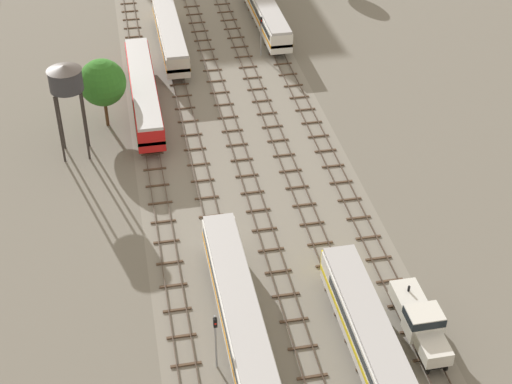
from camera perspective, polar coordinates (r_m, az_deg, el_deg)
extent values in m
plane|color=slate|center=(84.92, -1.49, 3.65)|extent=(480.00, 480.00, 0.00)
cube|color=gray|center=(84.92, -1.49, 3.65)|extent=(22.41, 176.00, 0.01)
cube|color=#47382D|center=(84.86, -8.23, 3.40)|extent=(0.07, 126.00, 0.15)
cube|color=#47382D|center=(84.90, -7.27, 3.51)|extent=(0.07, 126.00, 0.15)
cube|color=brown|center=(60.78, -5.19, -12.58)|extent=(2.40, 0.22, 0.14)
cube|color=brown|center=(62.80, -5.52, -10.55)|extent=(2.40, 0.22, 0.14)
cube|color=brown|center=(64.90, -5.83, -8.65)|extent=(2.40, 0.22, 0.14)
cube|color=brown|center=(67.07, -6.12, -6.88)|extent=(2.40, 0.22, 0.14)
cube|color=brown|center=(69.30, -6.38, -5.21)|extent=(2.40, 0.22, 0.14)
cube|color=brown|center=(71.59, -6.63, -3.65)|extent=(2.40, 0.22, 0.14)
cube|color=brown|center=(73.92, -6.86, -2.19)|extent=(2.40, 0.22, 0.14)
cube|color=brown|center=(76.31, -7.08, -0.81)|extent=(2.40, 0.22, 0.14)
cube|color=brown|center=(78.73, -7.28, 0.47)|extent=(2.40, 0.22, 0.14)
cube|color=brown|center=(81.20, -7.48, 1.69)|extent=(2.40, 0.22, 0.14)
cube|color=brown|center=(83.70, -7.66, 2.82)|extent=(2.40, 0.22, 0.14)
cube|color=brown|center=(86.23, -7.83, 3.90)|extent=(2.40, 0.22, 0.14)
cube|color=brown|center=(88.79, -7.99, 4.91)|extent=(2.40, 0.22, 0.14)
cube|color=brown|center=(91.38, -8.14, 5.86)|extent=(2.40, 0.22, 0.14)
cube|color=brown|center=(93.99, -8.28, 6.76)|extent=(2.40, 0.22, 0.14)
cube|color=brown|center=(96.62, -8.42, 7.62)|extent=(2.40, 0.22, 0.14)
cube|color=brown|center=(99.28, -8.55, 8.42)|extent=(2.40, 0.22, 0.14)
cube|color=brown|center=(101.95, -8.67, 9.19)|extent=(2.40, 0.22, 0.14)
cube|color=brown|center=(104.64, -8.79, 9.91)|extent=(2.40, 0.22, 0.14)
cube|color=brown|center=(107.35, -8.91, 10.60)|extent=(2.40, 0.22, 0.14)
cube|color=brown|center=(110.07, -9.01, 11.26)|extent=(2.40, 0.22, 0.14)
cube|color=brown|center=(112.81, -9.12, 11.88)|extent=(2.40, 0.22, 0.14)
cube|color=brown|center=(115.56, -9.21, 12.47)|extent=(2.40, 0.22, 0.14)
cube|color=brown|center=(118.32, -9.31, 13.04)|extent=(2.40, 0.22, 0.14)
cube|color=brown|center=(121.10, -9.40, 13.58)|extent=(2.40, 0.22, 0.14)
cube|color=#47382D|center=(85.08, -5.14, 3.74)|extent=(0.07, 126.00, 0.15)
cube|color=#47382D|center=(85.20, -4.19, 3.84)|extent=(0.07, 126.00, 0.15)
cube|color=brown|center=(61.13, -0.81, -12.01)|extent=(2.40, 0.22, 0.14)
cube|color=brown|center=(63.15, -1.31, -10.01)|extent=(2.40, 0.22, 0.14)
cube|color=brown|center=(65.23, -1.78, -8.15)|extent=(2.40, 0.22, 0.14)
cube|color=brown|center=(67.39, -2.21, -6.40)|extent=(2.40, 0.22, 0.14)
cube|color=brown|center=(69.61, -2.61, -4.76)|extent=(2.40, 0.22, 0.14)
cube|color=brown|center=(71.89, -2.98, -3.22)|extent=(2.40, 0.22, 0.14)
cube|color=brown|center=(74.22, -3.33, -1.77)|extent=(2.40, 0.22, 0.14)
cube|color=brown|center=(76.59, -3.66, -0.42)|extent=(2.40, 0.22, 0.14)
cube|color=brown|center=(79.01, -3.97, 0.85)|extent=(2.40, 0.22, 0.14)
cube|color=brown|center=(81.46, -4.26, 2.05)|extent=(2.40, 0.22, 0.14)
cube|color=brown|center=(83.96, -4.53, 3.17)|extent=(2.40, 0.22, 0.14)
cube|color=brown|center=(86.48, -4.79, 4.23)|extent=(2.40, 0.22, 0.14)
cube|color=brown|center=(89.03, -5.03, 5.23)|extent=(2.40, 0.22, 0.14)
cube|color=brown|center=(91.61, -5.26, 6.18)|extent=(2.40, 0.22, 0.14)
cube|color=brown|center=(94.22, -5.48, 7.07)|extent=(2.40, 0.22, 0.14)
cube|color=brown|center=(96.85, -5.69, 7.91)|extent=(2.40, 0.22, 0.14)
cube|color=brown|center=(99.49, -5.89, 8.71)|extent=(2.40, 0.22, 0.14)
cube|color=brown|center=(102.16, -6.07, 9.46)|extent=(2.40, 0.22, 0.14)
cube|color=brown|center=(104.85, -6.25, 10.18)|extent=(2.40, 0.22, 0.14)
cube|color=brown|center=(107.55, -6.42, 10.86)|extent=(2.40, 0.22, 0.14)
cube|color=brown|center=(110.27, -6.59, 11.51)|extent=(2.40, 0.22, 0.14)
cube|color=brown|center=(113.00, -6.74, 12.13)|extent=(2.40, 0.22, 0.14)
cube|color=brown|center=(115.75, -6.89, 12.72)|extent=(2.40, 0.22, 0.14)
cube|color=brown|center=(118.51, -7.04, 13.28)|extent=(2.40, 0.22, 0.14)
cube|color=brown|center=(121.28, -7.17, 13.81)|extent=(2.40, 0.22, 0.14)
cube|color=#47382D|center=(85.54, -2.08, 4.07)|extent=(0.07, 126.00, 0.15)
cube|color=#47382D|center=(85.74, -1.13, 4.17)|extent=(0.07, 126.00, 0.15)
cube|color=brown|center=(59.93, 4.18, -13.44)|extent=(2.40, 0.22, 0.14)
cube|color=brown|center=(61.83, 3.47, -11.37)|extent=(2.40, 0.22, 0.14)
cube|color=brown|center=(63.82, 2.82, -9.43)|extent=(2.40, 0.22, 0.14)
cube|color=brown|center=(65.89, 2.21, -7.61)|extent=(2.40, 0.22, 0.14)
cube|color=brown|center=(68.03, 1.64, -5.89)|extent=(2.40, 0.22, 0.14)
cube|color=brown|center=(70.23, 1.11, -4.29)|extent=(2.40, 0.22, 0.14)
cube|color=brown|center=(72.48, 0.62, -2.78)|extent=(2.40, 0.22, 0.14)
cube|color=brown|center=(74.79, 0.16, -1.36)|extent=(2.40, 0.22, 0.14)
cube|color=brown|center=(77.15, -0.28, -0.03)|extent=(2.40, 0.22, 0.14)
cube|color=brown|center=(79.55, -0.68, 1.22)|extent=(2.40, 0.22, 0.14)
cube|color=brown|center=(81.99, -1.07, 2.40)|extent=(2.40, 0.22, 0.14)
cube|color=brown|center=(84.46, -1.43, 3.51)|extent=(2.40, 0.22, 0.14)
cube|color=brown|center=(86.97, -1.77, 4.55)|extent=(2.40, 0.22, 0.14)
cube|color=brown|center=(89.51, -2.10, 5.54)|extent=(2.40, 0.22, 0.14)
cube|color=brown|center=(92.08, -2.40, 6.47)|extent=(2.40, 0.22, 0.14)
cube|color=brown|center=(94.67, -2.69, 7.35)|extent=(2.40, 0.22, 0.14)
cube|color=brown|center=(97.29, -2.97, 8.18)|extent=(2.40, 0.22, 0.14)
cube|color=brown|center=(99.93, -3.23, 8.97)|extent=(2.40, 0.22, 0.14)
cube|color=brown|center=(102.58, -3.48, 9.72)|extent=(2.40, 0.22, 0.14)
cube|color=brown|center=(105.26, -3.72, 10.43)|extent=(2.40, 0.22, 0.14)
cube|color=brown|center=(107.95, -3.95, 11.11)|extent=(2.40, 0.22, 0.14)
cube|color=brown|center=(110.66, -4.17, 11.75)|extent=(2.40, 0.22, 0.14)
cube|color=brown|center=(113.38, -4.38, 12.36)|extent=(2.40, 0.22, 0.14)
cube|color=brown|center=(116.12, -4.58, 12.94)|extent=(2.40, 0.22, 0.14)
cube|color=brown|center=(118.87, -4.77, 13.50)|extent=(2.40, 0.22, 0.14)
cube|color=#47382D|center=(86.25, 0.95, 4.39)|extent=(0.07, 126.00, 0.15)
cube|color=#47382D|center=(86.52, 1.88, 4.48)|extent=(0.07, 126.00, 0.15)
cube|color=brown|center=(60.99, 8.47, -12.70)|extent=(2.40, 0.22, 0.14)
cube|color=brown|center=(62.86, 7.62, -10.70)|extent=(2.40, 0.22, 0.14)
cube|color=brown|center=(64.82, 6.82, -8.82)|extent=(2.40, 0.22, 0.14)
cube|color=brown|center=(66.85, 6.08, -7.04)|extent=(2.40, 0.22, 0.14)
cube|color=brown|center=(68.96, 5.40, -5.38)|extent=(2.40, 0.22, 0.14)
cube|color=brown|center=(71.13, 4.75, -3.81)|extent=(2.40, 0.22, 0.14)
cube|color=brown|center=(73.36, 4.15, -2.34)|extent=(2.40, 0.22, 0.14)
cube|color=brown|center=(75.64, 3.58, -0.95)|extent=(2.40, 0.22, 0.14)
cube|color=brown|center=(77.98, 3.05, 0.35)|extent=(2.40, 0.22, 0.14)
cube|color=brown|center=(80.35, 2.55, 1.58)|extent=(2.40, 0.22, 0.14)
cube|color=brown|center=(82.77, 2.07, 2.74)|extent=(2.40, 0.22, 0.14)
cube|color=brown|center=(85.22, 1.63, 3.83)|extent=(2.40, 0.22, 0.14)
cube|color=brown|center=(87.71, 1.20, 4.86)|extent=(2.40, 0.22, 0.14)
cube|color=brown|center=(90.23, 0.80, 5.83)|extent=(2.40, 0.22, 0.14)
cube|color=brown|center=(92.77, 0.42, 6.75)|extent=(2.40, 0.22, 0.14)
cube|color=brown|center=(95.35, 0.06, 7.62)|extent=(2.40, 0.22, 0.14)
cube|color=brown|center=(97.94, -0.28, 8.44)|extent=(2.40, 0.22, 0.14)
cube|color=brown|center=(100.56, -0.61, 9.22)|extent=(2.40, 0.22, 0.14)
cube|color=brown|center=(103.21, -0.92, 9.96)|extent=(2.40, 0.22, 0.14)
cube|color=brown|center=(105.87, -1.21, 10.66)|extent=(2.40, 0.22, 0.14)
cube|color=brown|center=(108.54, -1.50, 11.33)|extent=(2.40, 0.22, 0.14)
cube|color=brown|center=(111.24, -1.77, 11.96)|extent=(2.40, 0.22, 0.14)
cube|color=brown|center=(113.95, -2.03, 12.57)|extent=(2.40, 0.22, 0.14)
cube|color=brown|center=(116.67, -2.28, 13.14)|extent=(2.40, 0.22, 0.14)
cube|color=brown|center=(119.41, -2.52, 13.69)|extent=(2.40, 0.22, 0.14)
cube|color=#47382D|center=(87.20, 3.92, 4.68)|extent=(0.07, 126.00, 0.15)
cube|color=#47382D|center=(87.54, 4.83, 4.77)|extent=(0.07, 126.00, 0.15)
cube|color=brown|center=(62.37, 12.57, -11.92)|extent=(2.40, 0.22, 0.14)
cube|color=brown|center=(64.20, 11.59, -10.00)|extent=(2.40, 0.22, 0.14)
cube|color=brown|center=(66.12, 10.68, -8.18)|extent=(2.40, 0.22, 0.14)
cube|color=brown|center=(68.12, 9.83, -6.47)|extent=(2.40, 0.22, 0.14)
cube|color=brown|center=(70.19, 9.03, -4.85)|extent=(2.40, 0.22, 0.14)
cube|color=brown|center=(72.32, 8.28, -3.33)|extent=(2.40, 0.22, 0.14)
cube|color=brown|center=(74.52, 7.58, -1.90)|extent=(2.40, 0.22, 0.14)
cube|color=brown|center=(76.76, 6.91, -0.55)|extent=(2.40, 0.22, 0.14)
cube|color=brown|center=(79.06, 6.29, 0.73)|extent=(2.40, 0.22, 0.14)
cube|color=brown|center=(81.41, 5.70, 1.93)|extent=(2.40, 0.22, 0.14)
cube|color=brown|center=(83.79, 5.15, 3.06)|extent=(2.40, 0.22, 0.14)
cube|color=brown|center=(86.22, 4.62, 4.13)|extent=(2.40, 0.22, 0.14)
cube|color=brown|center=(88.67, 4.13, 5.14)|extent=(2.40, 0.22, 0.14)
cube|color=brown|center=(91.17, 3.65, 6.10)|extent=(2.40, 0.22, 0.14)
cube|color=brown|center=(93.69, 3.20, 7.00)|extent=(2.40, 0.22, 0.14)
cube|color=brown|center=(96.24, 2.78, 7.86)|extent=(2.40, 0.22, 0.14)
cube|color=brown|center=(98.81, 2.37, 8.67)|extent=(2.40, 0.22, 0.14)
cube|color=brown|center=(101.41, 1.99, 9.44)|extent=(2.40, 0.22, 0.14)
cube|color=brown|center=(104.03, 1.62, 10.17)|extent=(2.40, 0.22, 0.14)
cube|color=brown|center=(106.67, 1.26, 10.86)|extent=(2.40, 0.22, 0.14)
cube|color=brown|center=(109.33, 0.93, 11.52)|extent=(2.40, 0.22, 0.14)
cube|color=brown|center=(112.00, 0.61, 12.15)|extent=(2.40, 0.22, 0.14)
cube|color=brown|center=(114.69, 0.30, 12.75)|extent=(2.40, 0.22, 0.14)
cube|color=brown|center=(117.40, 0.00, 13.32)|extent=(2.40, 0.22, 0.14)
cube|color=brown|center=(120.12, -0.28, 13.87)|extent=(2.40, 0.22, 0.14)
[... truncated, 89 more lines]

